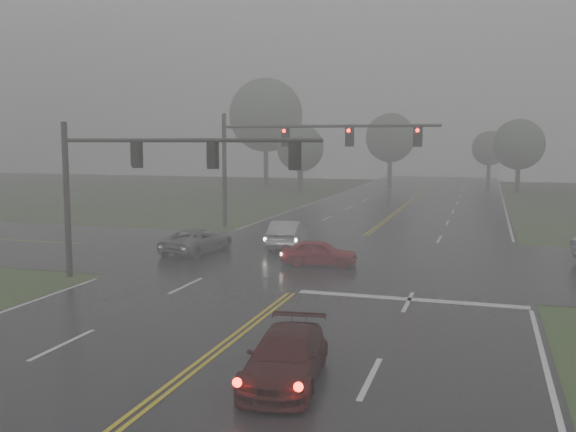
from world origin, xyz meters
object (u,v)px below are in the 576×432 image
(sedan_maroon, at_px, (285,382))
(signal_gantry_far, at_px, (288,147))
(sedan_silver, at_px, (288,247))
(sedan_red, at_px, (319,266))
(signal_gantry_near, at_px, (138,170))
(car_grey, at_px, (198,253))

(sedan_maroon, xyz_separation_m, signal_gantry_far, (-8.16, 26.53, 5.50))
(sedan_maroon, relative_size, sedan_silver, 0.94)
(sedan_red, xyz_separation_m, signal_gantry_near, (-6.31, -5.66, 4.71))
(car_grey, bearing_deg, sedan_silver, -132.04)
(signal_gantry_near, bearing_deg, sedan_silver, 72.37)
(sedan_maroon, distance_m, sedan_silver, 20.28)
(signal_gantry_far, bearing_deg, car_grey, -99.74)
(sedan_red, relative_size, sedan_silver, 0.79)
(car_grey, xyz_separation_m, signal_gantry_far, (1.78, 10.39, 5.50))
(sedan_red, xyz_separation_m, sedan_silver, (-3.02, 4.68, 0.00))
(car_grey, relative_size, signal_gantry_near, 0.41)
(sedan_red, height_order, signal_gantry_near, signal_gantry_near)
(sedan_red, distance_m, car_grey, 7.16)
(sedan_maroon, height_order, signal_gantry_near, signal_gantry_near)
(sedan_silver, xyz_separation_m, car_grey, (-3.99, -3.25, 0.00))
(sedan_maroon, xyz_separation_m, car_grey, (-9.95, 16.14, 0.00))
(sedan_red, distance_m, signal_gantry_near, 9.70)
(car_grey, distance_m, signal_gantry_far, 11.89)
(sedan_maroon, relative_size, signal_gantry_near, 0.37)
(sedan_maroon, height_order, car_grey, car_grey)
(car_grey, bearing_deg, signal_gantry_near, 104.48)
(signal_gantry_near, bearing_deg, sedan_maroon, -44.36)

